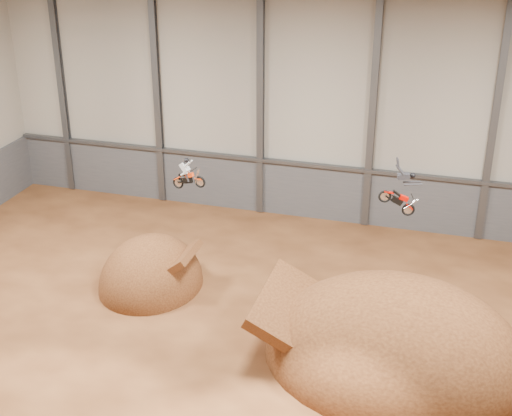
% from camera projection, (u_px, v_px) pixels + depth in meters
% --- Properties ---
extents(floor, '(40.00, 40.00, 0.00)m').
position_uv_depth(floor, '(240.00, 354.00, 31.54)').
color(floor, '#502A15').
rests_on(floor, ground).
extents(back_wall, '(40.00, 0.10, 14.00)m').
position_uv_depth(back_wall, '(316.00, 109.00, 41.76)').
color(back_wall, '#A59E92').
rests_on(back_wall, ground).
extents(ceiling, '(40.00, 40.00, 0.00)m').
position_uv_depth(ceiling, '(237.00, 35.00, 25.76)').
color(ceiling, black).
rests_on(ceiling, back_wall).
extents(lower_band_back, '(39.80, 0.18, 3.50)m').
position_uv_depth(lower_band_back, '(313.00, 192.00, 43.84)').
color(lower_band_back, '#4F5156').
rests_on(lower_band_back, ground).
extents(steel_rail, '(39.80, 0.35, 0.20)m').
position_uv_depth(steel_rail, '(313.00, 165.00, 42.97)').
color(steel_rail, '#47494F').
rests_on(steel_rail, lower_band_back).
extents(steel_column_0, '(0.40, 0.36, 13.90)m').
position_uv_depth(steel_column_0, '(62.00, 89.00, 45.87)').
color(steel_column_0, '#47494F').
rests_on(steel_column_0, ground).
extents(steel_column_1, '(0.40, 0.36, 13.90)m').
position_uv_depth(steel_column_1, '(157.00, 97.00, 44.15)').
color(steel_column_1, '#47494F').
rests_on(steel_column_1, ground).
extents(steel_column_2, '(0.40, 0.36, 13.90)m').
position_uv_depth(steel_column_2, '(260.00, 105.00, 42.44)').
color(steel_column_2, '#47494F').
rests_on(steel_column_2, ground).
extents(steel_column_3, '(0.40, 0.36, 13.90)m').
position_uv_depth(steel_column_3, '(372.00, 114.00, 40.73)').
color(steel_column_3, '#47494F').
rests_on(steel_column_3, ground).
extents(steel_column_4, '(0.40, 0.36, 13.90)m').
position_uv_depth(steel_column_4, '(494.00, 124.00, 39.02)').
color(steel_column_4, '#47494F').
rests_on(steel_column_4, ground).
extents(takeoff_ramp, '(5.25, 6.06, 5.25)m').
position_uv_depth(takeoff_ramp, '(152.00, 285.00, 37.02)').
color(takeoff_ramp, '#432210').
rests_on(takeoff_ramp, ground).
extents(landing_ramp, '(11.45, 10.13, 6.61)m').
position_uv_depth(landing_ramp, '(394.00, 357.00, 31.37)').
color(landing_ramp, '#432210').
rests_on(landing_ramp, ground).
extents(fmx_rider_a, '(2.28, 1.06, 2.05)m').
position_uv_depth(fmx_rider_a, '(190.00, 172.00, 34.97)').
color(fmx_rider_a, '#EF3E10').
extents(fmx_rider_b, '(3.22, 1.44, 3.02)m').
position_uv_depth(fmx_rider_b, '(395.00, 187.00, 31.35)').
color(fmx_rider_b, '#CE0900').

